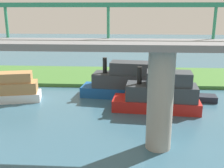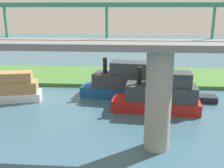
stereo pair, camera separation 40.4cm
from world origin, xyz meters
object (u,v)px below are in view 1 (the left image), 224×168
(pontoon_yellow, at_px, (10,90))
(houseboat_blue, at_px, (194,96))
(motorboat_white, at_px, (159,95))
(bridge_pylon, at_px, (160,100))
(skiff_small, at_px, (123,83))
(person_on_bank, at_px, (107,76))
(mooring_post, at_px, (105,80))

(pontoon_yellow, distance_m, houseboat_blue, 22.61)
(pontoon_yellow, relative_size, motorboat_white, 0.82)
(bridge_pylon, distance_m, skiff_small, 13.70)
(person_on_bank, bearing_deg, mooring_post, 83.49)
(bridge_pylon, height_order, mooring_post, bridge_pylon)
(skiff_small, xyz_separation_m, motorboat_white, (-4.18, 4.64, -0.04))
(skiff_small, height_order, motorboat_white, skiff_small)
(pontoon_yellow, xyz_separation_m, motorboat_white, (-17.83, 2.01, 0.35))
(skiff_small, bearing_deg, bridge_pylon, 103.82)
(bridge_pylon, height_order, person_on_bank, bridge_pylon)
(person_on_bank, xyz_separation_m, pontoon_yellow, (11.24, 8.48, 0.25))
(pontoon_yellow, bearing_deg, bridge_pylon, 148.13)
(person_on_bank, distance_m, motorboat_white, 12.41)
(bridge_pylon, bearing_deg, pontoon_yellow, -31.87)
(person_on_bank, height_order, mooring_post, person_on_bank)
(bridge_pylon, relative_size, motorboat_white, 0.84)
(pontoon_yellow, bearing_deg, motorboat_white, 173.57)
(mooring_post, distance_m, pontoon_yellow, 13.01)
(mooring_post, bearing_deg, person_on_bank, -96.51)
(pontoon_yellow, relative_size, skiff_small, 0.80)
(person_on_bank, xyz_separation_m, houseboat_blue, (-11.30, 7.04, -0.62))
(person_on_bank, relative_size, skiff_small, 0.14)
(motorboat_white, bearing_deg, houseboat_blue, -143.80)
(skiff_small, bearing_deg, mooring_post, -58.33)
(pontoon_yellow, xyz_separation_m, houseboat_blue, (-22.54, -1.44, -0.88))
(mooring_post, xyz_separation_m, pontoon_yellow, (11.05, 6.85, 0.47))
(motorboat_white, xyz_separation_m, houseboat_blue, (-4.72, -3.45, -1.23))
(person_on_bank, bearing_deg, motorboat_white, 122.12)
(pontoon_yellow, height_order, motorboat_white, motorboat_white)
(motorboat_white, bearing_deg, person_on_bank, -57.88)
(mooring_post, distance_m, skiff_small, 5.03)
(person_on_bank, relative_size, houseboat_blue, 0.28)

